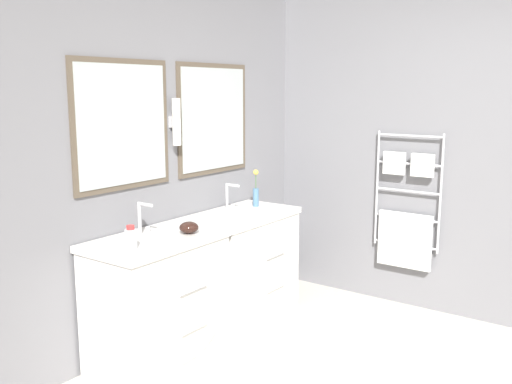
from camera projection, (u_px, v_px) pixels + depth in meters
name	position (u px, v px, depth m)	size (l,w,h in m)	color
wall_back	(132.00, 159.00, 3.76)	(5.27, 0.14, 2.60)	slate
wall_right	(414.00, 149.00, 4.54)	(0.13, 4.30, 2.60)	slate
vanity_left	(161.00, 300.00, 3.65)	(0.89, 0.59, 0.84)	white
vanity_right	(245.00, 265.00, 4.37)	(0.89, 0.59, 0.84)	white
faucet_left	(141.00, 219.00, 3.65)	(0.17, 0.13, 0.21)	silver
faucet_right	(228.00, 197.00, 4.37)	(0.17, 0.13, 0.21)	silver
toiletry_bottle	(131.00, 239.00, 3.31)	(0.07, 0.07, 0.14)	silver
amenity_bowl	(189.00, 227.00, 3.69)	(0.13, 0.13, 0.08)	black
flower_vase	(256.00, 192.00, 4.52)	(0.05, 0.05, 0.30)	teal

